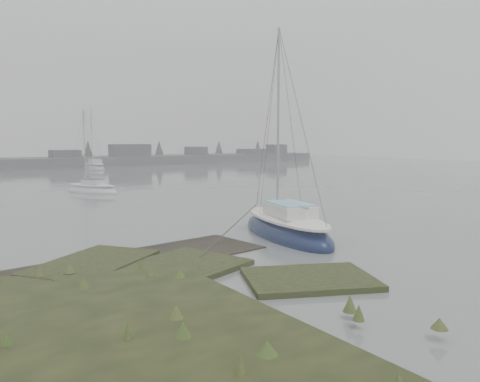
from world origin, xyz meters
name	(u,v)px	position (x,y,z in m)	size (l,w,h in m)	color
ground	(42,189)	(0.00, 30.00, 0.00)	(160.00, 160.00, 0.00)	slate
far_shoreline	(167,158)	(26.84, 61.90, 0.85)	(60.00, 8.00, 4.15)	#4C4F51
sailboat_main	(286,230)	(4.03, 4.59, 0.29)	(3.63, 6.86, 9.23)	#0E1838
sailboat_white	(92,190)	(2.63, 25.42, 0.21)	(3.55, 5.00, 6.78)	silver
sailboat_far_b	(95,167)	(11.84, 53.35, 0.28)	(2.35, 6.39, 8.90)	silver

